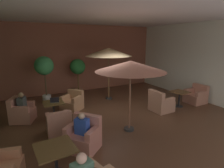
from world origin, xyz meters
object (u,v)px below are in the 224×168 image
armchair_front_left_north (73,103)px  iced_drink_cup (53,100)px  armchair_front_right_north (196,96)px  armchair_front_left_south (59,125)px  cafe_table_front_left (53,106)px  patron_with_friend (22,102)px  cafe_table_front_right (179,95)px  cafe_table_mid_center (56,154)px  armchair_front_right_east (161,103)px  patio_umbrella_tall_red (109,52)px  open_laptop (55,101)px  potted_tree_mid_left (78,70)px  patio_umbrella_center_beige (130,67)px  armchair_front_left_east (22,112)px  potted_tree_left_corner (44,68)px  armchair_mid_center_east (83,137)px  patron_blue_shirt (82,125)px

armchair_front_left_north → iced_drink_cup: (-0.89, -0.64, 0.44)m
armchair_front_right_north → armchair_front_left_south: bearing=-179.7°
cafe_table_front_left → patron_with_friend: (-1.01, 0.43, 0.17)m
armchair_front_left_north → armchair_front_left_south: 2.07m
cafe_table_front_right → cafe_table_mid_center: size_ratio=0.86×
armchair_front_right_east → patron_with_friend: (-5.08, 1.55, 0.39)m
patio_umbrella_tall_red → open_laptop: 3.50m
armchair_front_right_north → patio_umbrella_tall_red: bearing=144.5°
potted_tree_mid_left → patron_with_friend: size_ratio=2.99×
patio_umbrella_center_beige → armchair_front_left_east: bearing=142.1°
patio_umbrella_tall_red → potted_tree_left_corner: bearing=161.8°
iced_drink_cup → open_laptop: (0.06, -0.10, -0.00)m
armchair_front_right_east → armchair_front_left_east: bearing=163.0°
armchair_front_left_north → patron_with_friend: 1.96m
cafe_table_front_left → cafe_table_mid_center: size_ratio=0.83×
armchair_front_left_south → patio_umbrella_center_beige: bearing=-21.1°
armchair_front_left_south → potted_tree_mid_left: 4.27m
cafe_table_front_left → iced_drink_cup: bearing=94.7°
armchair_front_left_east → armchair_front_left_south: bearing=-57.9°
cafe_table_front_right → potted_tree_left_corner: size_ratio=0.33×
cafe_table_front_right → armchair_mid_center_east: bearing=-166.5°
armchair_mid_center_east → potted_tree_left_corner: bearing=93.7°
armchair_front_right_north → potted_tree_mid_left: 5.92m
armchair_front_left_north → potted_tree_mid_left: (0.86, 1.89, 1.06)m
cafe_table_mid_center → open_laptop: size_ratio=2.38×
patron_with_friend → armchair_front_right_north: bearing=-11.9°
patio_umbrella_tall_red → open_laptop: size_ratio=7.13×
potted_tree_mid_left → patron_blue_shirt: size_ratio=3.25×
armchair_front_left_north → patio_umbrella_center_beige: patio_umbrella_center_beige is taller
patio_umbrella_tall_red → iced_drink_cup: 3.51m
armchair_front_right_east → patio_umbrella_tall_red: 3.35m
cafe_table_mid_center → patio_umbrella_center_beige: size_ratio=0.37×
armchair_front_right_east → potted_tree_left_corner: bearing=140.1°
patio_umbrella_center_beige → open_laptop: size_ratio=6.43×
cafe_table_front_left → iced_drink_cup: size_ratio=6.31×
cafe_table_front_right → armchair_front_left_north: bearing=157.2°
armchair_front_right_north → patron_with_friend: (-7.26, 1.53, 0.40)m
cafe_table_mid_center → open_laptop: bearing=79.6°
armchair_front_left_north → armchair_front_right_east: bearing=-29.9°
patron_with_friend → iced_drink_cup: (1.00, -0.36, 0.02)m
armchair_front_right_east → armchair_front_left_north: bearing=150.1°
patron_with_friend → cafe_table_mid_center: bearing=-81.2°
armchair_front_left_north → patio_umbrella_tall_red: 2.89m
patron_with_friend → potted_tree_left_corner: bearing=59.1°
iced_drink_cup → armchair_front_left_east: bearing=160.0°
armchair_front_left_east → armchair_front_left_south: 1.87m
cafe_table_front_right → patio_umbrella_center_beige: size_ratio=0.32×
armchair_front_right_north → armchair_mid_center_east: 6.00m
patron_blue_shirt → open_laptop: size_ratio=1.69×
armchair_front_left_north → patio_umbrella_tall_red: patio_umbrella_tall_red is taller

